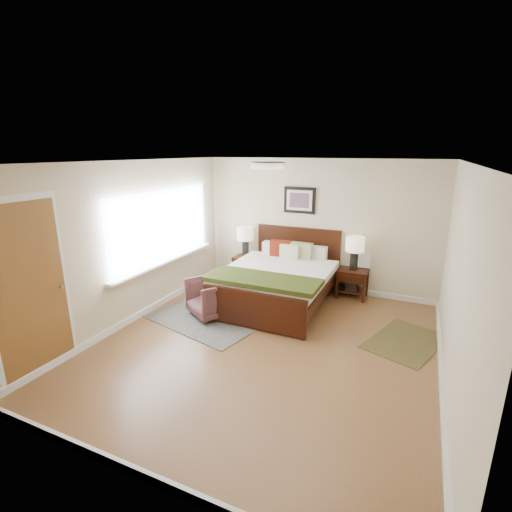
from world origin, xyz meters
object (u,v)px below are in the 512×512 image
object	(u,v)px
bed	(279,275)
lamp_left	(245,236)
nightstand_right	(352,280)
lamp_right	(355,247)
armchair	(212,297)
nightstand_left	(245,262)
rug_persian	(234,306)

from	to	relation	value
bed	lamp_left	world-z (taller)	bed
nightstand_right	lamp_right	xyz separation A→B (m)	(-0.00, 0.01, 0.63)
armchair	lamp_right	bearing A→B (deg)	73.12
nightstand_right	lamp_left	distance (m)	2.27
nightstand_right	lamp_right	size ratio (longest dim) A/B	0.88
bed	nightstand_right	distance (m)	1.42
bed	lamp_left	xyz separation A→B (m)	(-1.06, 0.85, 0.42)
nightstand_left	rug_persian	distance (m)	1.37
nightstand_right	lamp_right	world-z (taller)	lamp_right
nightstand_right	rug_persian	distance (m)	2.23
lamp_left	rug_persian	xyz separation A→B (m)	(0.38, -1.27, -0.95)
lamp_right	nightstand_right	bearing A→B (deg)	-90.00
bed	armchair	world-z (taller)	bed
nightstand_left	rug_persian	size ratio (longest dim) A/B	0.21
lamp_left	bed	bearing A→B (deg)	-38.63
bed	armchair	size ratio (longest dim) A/B	3.17
nightstand_left	bed	bearing A→B (deg)	-37.98
nightstand_left	rug_persian	world-z (taller)	nightstand_left
bed	lamp_right	distance (m)	1.47
nightstand_left	rug_persian	xyz separation A→B (m)	(0.38, -1.25, -0.41)
lamp_right	nightstand_left	bearing A→B (deg)	-179.49
bed	nightstand_right	size ratio (longest dim) A/B	4.06
armchair	rug_persian	bearing A→B (deg)	102.75
bed	lamp_left	distance (m)	1.42
nightstand_left	lamp_left	distance (m)	0.55
bed	nightstand_left	size ratio (longest dim) A/B	4.12
lamp_right	rug_persian	size ratio (longest dim) A/B	0.24
bed	lamp_left	bearing A→B (deg)	141.37
lamp_right	armchair	distance (m)	2.71
lamp_right	armchair	xyz separation A→B (m)	(-1.97, -1.74, -0.65)
bed	nightstand_left	bearing A→B (deg)	142.02
nightstand_right	rug_persian	world-z (taller)	nightstand_right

